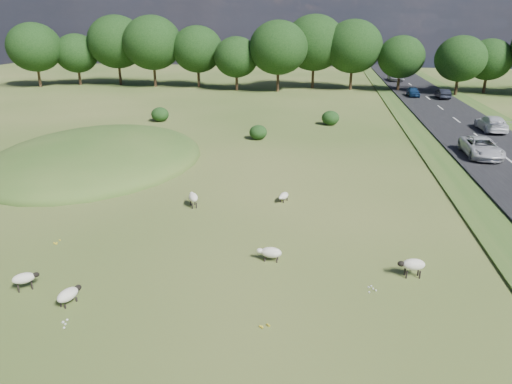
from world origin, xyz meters
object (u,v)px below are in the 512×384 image
sheep_1 (270,252)px  car_7 (396,77)px  sheep_3 (284,196)px  car_1 (406,70)px  car_6 (413,92)px  car_2 (492,123)px  sheep_2 (193,197)px  car_4 (443,94)px  sheep_0 (68,295)px  car_3 (481,147)px  sheep_5 (24,278)px  sheep_4 (413,265)px

sheep_1 → car_7: bearing=-99.8°
sheep_3 → car_1: (18.40, 76.47, 0.60)m
car_1 → car_6: (-3.80, -32.46, -0.06)m
sheep_3 → car_2: car_2 is taller
sheep_2 → car_4: bearing=-53.9°
sheep_2 → sheep_0: bearing=143.7°
sheep_3 → car_7: (14.60, 63.62, 0.62)m
car_2 → car_7: 42.21m
sheep_0 → car_1: (25.53, 88.48, 0.55)m
car_7 → sheep_2: bearing=-106.9°
sheep_3 → car_3: size_ratio=0.20×
sheep_3 → car_4: bearing=179.0°
sheep_2 → sheep_5: size_ratio=1.18×
car_2 → car_6: 22.74m
sheep_0 → car_4: size_ratio=0.29×
sheep_1 → car_3: (14.48, 19.13, 0.56)m
car_2 → car_3: size_ratio=0.97×
sheep_5 → car_1: size_ratio=0.21×
car_7 → sheep_5: bearing=-107.8°
sheep_1 → car_7: 72.53m
sheep_0 → car_1: 92.09m
sheep_0 → car_1: bearing=2.6°
sheep_4 → car_6: bearing=-107.0°
sheep_5 → car_4: size_ratio=0.25×
sheep_1 → sheep_2: bearing=-46.0°
sheep_3 → car_3: bearing=151.0°
sheep_5 → car_4: bearing=25.7°
sheep_2 → sheep_5: (-4.21, -9.73, -0.06)m
sheep_4 → car_6: car_6 is taller
car_4 → sheep_1: bearing=69.9°
car_7 → sheep_4: bearing=-96.7°
car_7 → car_3: bearing=-90.0°
sheep_5 → car_4: (27.81, 53.90, 0.40)m
sheep_1 → car_2: car_2 is taller
sheep_3 → car_7: size_ratio=0.20×
car_3 → car_6: size_ratio=1.38×
sheep_5 → car_1: (27.81, 87.82, 0.44)m
sheep_1 → sheep_4: (6.13, -0.49, 0.17)m
car_6 → car_4: bearing=-20.9°
sheep_3 → sheep_1: bearing=23.3°
sheep_5 → car_6: 60.33m
sheep_1 → sheep_5: size_ratio=1.14×
sheep_5 → car_2: 43.10m
sheep_2 → car_2: (23.59, 23.20, 0.41)m
car_1 → car_2: car_2 is taller
sheep_4 → car_3: bearing=-120.9°
sheep_4 → car_2: (12.15, 29.52, 0.40)m
car_6 → sheep_5: bearing=-113.4°
sheep_5 → car_1: bearing=35.4°
car_3 → car_7: 51.94m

